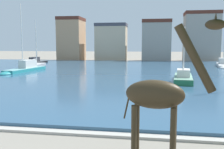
{
  "coord_description": "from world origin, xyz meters",
  "views": [
    {
      "loc": [
        4.71,
        -4.63,
        3.94
      ],
      "look_at": [
        2.41,
        10.08,
        2.2
      ],
      "focal_mm": 40.45,
      "sensor_mm": 36.0,
      "label": 1
    }
  ],
  "objects_px": {
    "giraffe_statue": "(160,98)",
    "sailboat_green": "(183,78)",
    "sailboat_black": "(37,62)",
    "sailboat_teal": "(23,69)",
    "sailboat_grey": "(37,65)",
    "sailboat_white": "(223,65)"
  },
  "relations": [
    {
      "from": "sailboat_green",
      "to": "sailboat_teal",
      "type": "relative_size",
      "value": 0.76
    },
    {
      "from": "sailboat_grey",
      "to": "giraffe_statue",
      "type": "bearing_deg",
      "value": -59.67
    },
    {
      "from": "sailboat_white",
      "to": "giraffe_statue",
      "type": "bearing_deg",
      "value": -107.32
    },
    {
      "from": "giraffe_statue",
      "to": "sailboat_green",
      "type": "bearing_deg",
      "value": 81.12
    },
    {
      "from": "sailboat_black",
      "to": "sailboat_grey",
      "type": "relative_size",
      "value": 0.88
    },
    {
      "from": "giraffe_statue",
      "to": "sailboat_white",
      "type": "bearing_deg",
      "value": 72.68
    },
    {
      "from": "giraffe_statue",
      "to": "sailboat_black",
      "type": "relative_size",
      "value": 0.65
    },
    {
      "from": "sailboat_green",
      "to": "giraffe_statue",
      "type": "bearing_deg",
      "value": -98.88
    },
    {
      "from": "sailboat_green",
      "to": "sailboat_white",
      "type": "xyz_separation_m",
      "value": [
        8.8,
        18.58,
        0.01
      ]
    },
    {
      "from": "sailboat_teal",
      "to": "sailboat_grey",
      "type": "bearing_deg",
      "value": 104.14
    },
    {
      "from": "sailboat_white",
      "to": "sailboat_grey",
      "type": "xyz_separation_m",
      "value": [
        -31.93,
        -3.49,
        -0.15
      ]
    },
    {
      "from": "sailboat_teal",
      "to": "giraffe_statue",
      "type": "bearing_deg",
      "value": -54.87
    },
    {
      "from": "giraffe_statue",
      "to": "sailboat_green",
      "type": "distance_m",
      "value": 19.62
    },
    {
      "from": "sailboat_green",
      "to": "sailboat_teal",
      "type": "height_order",
      "value": "sailboat_teal"
    },
    {
      "from": "sailboat_teal",
      "to": "sailboat_grey",
      "type": "height_order",
      "value": "sailboat_teal"
    },
    {
      "from": "sailboat_teal",
      "to": "sailboat_black",
      "type": "bearing_deg",
      "value": 109.15
    },
    {
      "from": "sailboat_black",
      "to": "sailboat_green",
      "type": "xyz_separation_m",
      "value": [
        26.41,
        -22.04,
        0.03
      ]
    },
    {
      "from": "sailboat_teal",
      "to": "sailboat_white",
      "type": "xyz_separation_m",
      "value": [
        29.66,
        12.51,
        -0.05
      ]
    },
    {
      "from": "sailboat_green",
      "to": "sailboat_white",
      "type": "relative_size",
      "value": 0.84
    },
    {
      "from": "sailboat_black",
      "to": "sailboat_white",
      "type": "distance_m",
      "value": 35.38
    },
    {
      "from": "sailboat_green",
      "to": "sailboat_grey",
      "type": "xyz_separation_m",
      "value": [
        -23.14,
        15.09,
        -0.14
      ]
    },
    {
      "from": "sailboat_teal",
      "to": "sailboat_grey",
      "type": "xyz_separation_m",
      "value": [
        -2.27,
        9.02,
        -0.2
      ]
    }
  ]
}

